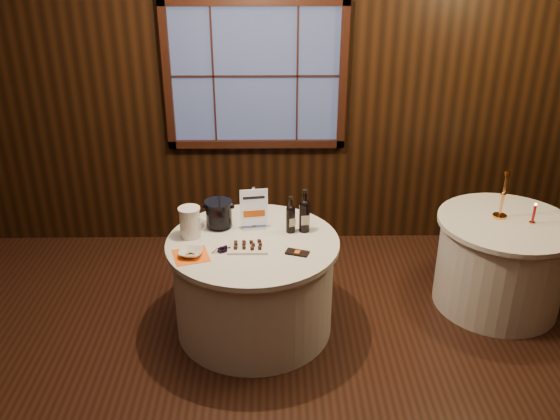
{
  "coord_description": "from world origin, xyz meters",
  "views": [
    {
      "loc": [
        0.15,
        -2.83,
        2.86
      ],
      "look_at": [
        0.2,
        0.9,
        1.07
      ],
      "focal_mm": 38.0,
      "sensor_mm": 36.0,
      "label": 1
    }
  ],
  "objects_px": {
    "side_table": "(500,263)",
    "cracker_bowl": "(191,253)",
    "sign_stand": "(254,215)",
    "red_candle": "(534,215)",
    "port_bottle_left": "(291,217)",
    "chocolate_box": "(297,253)",
    "brass_candlestick": "(502,201)",
    "port_bottle_right": "(304,213)",
    "main_table": "(254,284)",
    "chocolate_plate": "(248,246)",
    "glass_pitcher": "(190,222)",
    "grape_bunch": "(224,250)",
    "ice_bucket": "(219,214)"
  },
  "relations": [
    {
      "from": "side_table",
      "to": "cracker_bowl",
      "type": "relative_size",
      "value": 6.51
    },
    {
      "from": "sign_stand",
      "to": "red_candle",
      "type": "distance_m",
      "value": 2.17
    },
    {
      "from": "port_bottle_left",
      "to": "cracker_bowl",
      "type": "relative_size",
      "value": 1.76
    },
    {
      "from": "chocolate_box",
      "to": "brass_candlestick",
      "type": "xyz_separation_m",
      "value": [
        1.63,
        0.56,
        0.14
      ]
    },
    {
      "from": "sign_stand",
      "to": "brass_candlestick",
      "type": "xyz_separation_m",
      "value": [
        1.95,
        0.16,
        0.03
      ]
    },
    {
      "from": "port_bottle_left",
      "to": "brass_candlestick",
      "type": "distance_m",
      "value": 1.69
    },
    {
      "from": "port_bottle_left",
      "to": "red_candle",
      "type": "relative_size",
      "value": 1.68
    },
    {
      "from": "sign_stand",
      "to": "chocolate_box",
      "type": "distance_m",
      "value": 0.52
    },
    {
      "from": "side_table",
      "to": "port_bottle_right",
      "type": "distance_m",
      "value": 1.71
    },
    {
      "from": "side_table",
      "to": "main_table",
      "type": "bearing_deg",
      "value": -171.47
    },
    {
      "from": "red_candle",
      "to": "sign_stand",
      "type": "bearing_deg",
      "value": -178.59
    },
    {
      "from": "cracker_bowl",
      "to": "brass_candlestick",
      "type": "xyz_separation_m",
      "value": [
        2.38,
        0.58,
        0.12
      ]
    },
    {
      "from": "main_table",
      "to": "chocolate_box",
      "type": "distance_m",
      "value": 0.54
    },
    {
      "from": "port_bottle_right",
      "to": "chocolate_plate",
      "type": "bearing_deg",
      "value": -153.38
    },
    {
      "from": "sign_stand",
      "to": "port_bottle_right",
      "type": "xyz_separation_m",
      "value": [
        0.38,
        -0.05,
        0.03
      ]
    },
    {
      "from": "port_bottle_right",
      "to": "glass_pitcher",
      "type": "relative_size",
      "value": 1.46
    },
    {
      "from": "side_table",
      "to": "sign_stand",
      "type": "xyz_separation_m",
      "value": [
        -1.99,
        -0.1,
        0.5
      ]
    },
    {
      "from": "sign_stand",
      "to": "chocolate_box",
      "type": "height_order",
      "value": "sign_stand"
    },
    {
      "from": "chocolate_plate",
      "to": "grape_bunch",
      "type": "bearing_deg",
      "value": -162.57
    },
    {
      "from": "port_bottle_left",
      "to": "chocolate_box",
      "type": "distance_m",
      "value": 0.35
    },
    {
      "from": "side_table",
      "to": "cracker_bowl",
      "type": "bearing_deg",
      "value": -167.92
    },
    {
      "from": "chocolate_plate",
      "to": "brass_candlestick",
      "type": "height_order",
      "value": "brass_candlestick"
    },
    {
      "from": "side_table",
      "to": "red_candle",
      "type": "distance_m",
      "value": 0.48
    },
    {
      "from": "cracker_bowl",
      "to": "chocolate_plate",
      "type": "bearing_deg",
      "value": 14.42
    },
    {
      "from": "main_table",
      "to": "ice_bucket",
      "type": "height_order",
      "value": "ice_bucket"
    },
    {
      "from": "port_bottle_right",
      "to": "chocolate_plate",
      "type": "height_order",
      "value": "port_bottle_right"
    },
    {
      "from": "port_bottle_right",
      "to": "brass_candlestick",
      "type": "height_order",
      "value": "brass_candlestick"
    },
    {
      "from": "chocolate_plate",
      "to": "grape_bunch",
      "type": "distance_m",
      "value": 0.18
    },
    {
      "from": "main_table",
      "to": "sign_stand",
      "type": "xyz_separation_m",
      "value": [
        0.01,
        0.2,
        0.5
      ]
    },
    {
      "from": "chocolate_box",
      "to": "grape_bunch",
      "type": "distance_m",
      "value": 0.52
    },
    {
      "from": "port_bottle_left",
      "to": "brass_candlestick",
      "type": "height_order",
      "value": "brass_candlestick"
    },
    {
      "from": "brass_candlestick",
      "to": "glass_pitcher",
      "type": "bearing_deg",
      "value": -173.15
    },
    {
      "from": "brass_candlestick",
      "to": "main_table",
      "type": "bearing_deg",
      "value": -169.47
    },
    {
      "from": "chocolate_plate",
      "to": "red_candle",
      "type": "height_order",
      "value": "red_candle"
    },
    {
      "from": "sign_stand",
      "to": "glass_pitcher",
      "type": "bearing_deg",
      "value": -172.77
    },
    {
      "from": "red_candle",
      "to": "port_bottle_left",
      "type": "bearing_deg",
      "value": -176.43
    },
    {
      "from": "glass_pitcher",
      "to": "sign_stand",
      "type": "bearing_deg",
      "value": 38.43
    },
    {
      "from": "main_table",
      "to": "ice_bucket",
      "type": "distance_m",
      "value": 0.6
    },
    {
      "from": "ice_bucket",
      "to": "grape_bunch",
      "type": "distance_m",
      "value": 0.41
    },
    {
      "from": "side_table",
      "to": "brass_candlestick",
      "type": "relative_size",
      "value": 2.73
    },
    {
      "from": "grape_bunch",
      "to": "brass_candlestick",
      "type": "distance_m",
      "value": 2.22
    },
    {
      "from": "sign_stand",
      "to": "ice_bucket",
      "type": "relative_size",
      "value": 1.57
    },
    {
      "from": "ice_bucket",
      "to": "brass_candlestick",
      "type": "relative_size",
      "value": 0.54
    },
    {
      "from": "port_bottle_left",
      "to": "ice_bucket",
      "type": "relative_size",
      "value": 1.35
    },
    {
      "from": "ice_bucket",
      "to": "side_table",
      "type": "bearing_deg",
      "value": 1.96
    },
    {
      "from": "main_table",
      "to": "cracker_bowl",
      "type": "relative_size",
      "value": 7.72
    },
    {
      "from": "side_table",
      "to": "chocolate_plate",
      "type": "bearing_deg",
      "value": -168.39
    },
    {
      "from": "main_table",
      "to": "port_bottle_right",
      "type": "bearing_deg",
      "value": 20.88
    },
    {
      "from": "grape_bunch",
      "to": "cracker_bowl",
      "type": "distance_m",
      "value": 0.23
    },
    {
      "from": "chocolate_plate",
      "to": "glass_pitcher",
      "type": "xyz_separation_m",
      "value": [
        -0.43,
        0.19,
        0.1
      ]
    }
  ]
}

